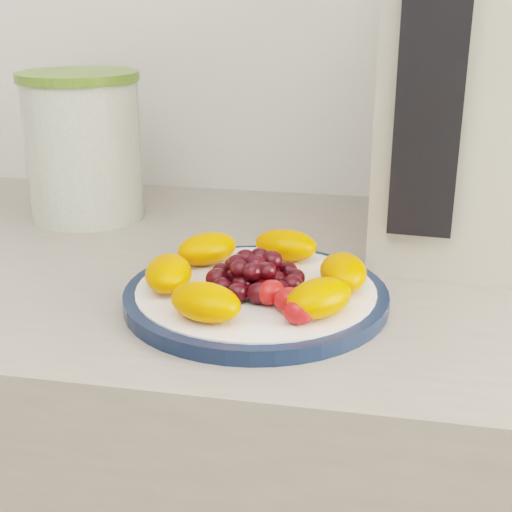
# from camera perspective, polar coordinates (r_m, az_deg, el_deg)

# --- Properties ---
(plate_rim) EXTENTS (0.26, 0.26, 0.01)m
(plate_rim) POSITION_cam_1_polar(r_m,az_deg,el_deg) (0.71, 0.00, -3.24)
(plate_rim) COLOR #101E39
(plate_rim) RESTS_ON counter
(plate_face) EXTENTS (0.24, 0.24, 0.02)m
(plate_face) POSITION_cam_1_polar(r_m,az_deg,el_deg) (0.71, 0.00, -3.16)
(plate_face) COLOR white
(plate_face) RESTS_ON counter
(canister) EXTENTS (0.20, 0.20, 0.18)m
(canister) POSITION_cam_1_polar(r_m,az_deg,el_deg) (0.99, -13.61, 8.19)
(canister) COLOR #3F581A
(canister) RESTS_ON counter
(canister_lid) EXTENTS (0.21, 0.21, 0.01)m
(canister_lid) POSITION_cam_1_polar(r_m,az_deg,el_deg) (0.98, -14.09, 13.77)
(canister_lid) COLOR #517327
(canister_lid) RESTS_ON canister
(appliance_body) EXTENTS (0.24, 0.32, 0.38)m
(appliance_body) POSITION_cam_1_polar(r_m,az_deg,el_deg) (0.89, 17.81, 12.90)
(appliance_body) COLOR #B5B29F
(appliance_body) RESTS_ON counter
(appliance_panel) EXTENTS (0.07, 0.03, 0.28)m
(appliance_panel) POSITION_cam_1_polar(r_m,az_deg,el_deg) (0.73, 13.75, 12.32)
(appliance_panel) COLOR black
(appliance_panel) RESTS_ON appliance_body
(fruit_plate) EXTENTS (0.23, 0.23, 0.03)m
(fruit_plate) POSITION_cam_1_polar(r_m,az_deg,el_deg) (0.69, 0.13, -1.46)
(fruit_plate) COLOR #FF6600
(fruit_plate) RESTS_ON plate_face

